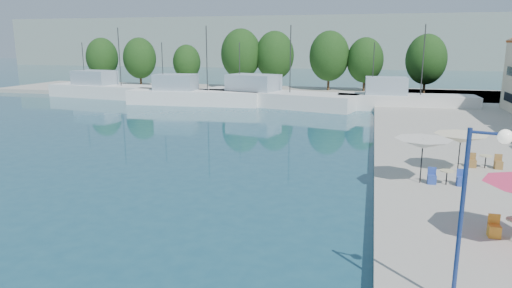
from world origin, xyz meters
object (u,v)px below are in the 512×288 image
(trawler_03, at_px, (271,97))
(umbrella_cream, at_px, (461,138))
(trawler_04, at_px, (402,101))
(street_lamp, at_px, (478,187))
(trawler_01, at_px, (108,90))
(umbrella_white, at_px, (423,144))
(trawler_02, at_px, (192,96))

(trawler_03, relative_size, umbrella_cream, 7.32)
(trawler_04, relative_size, street_lamp, 3.15)
(street_lamp, bearing_deg, trawler_04, 103.00)
(trawler_01, bearing_deg, trawler_04, 4.06)
(trawler_03, distance_m, umbrella_cream, 33.68)
(trawler_04, distance_m, street_lamp, 43.83)
(umbrella_white, bearing_deg, trawler_01, 138.92)
(trawler_01, distance_m, street_lamp, 61.24)
(trawler_01, xyz_separation_m, umbrella_white, (39.68, -34.60, 1.61))
(trawler_03, bearing_deg, street_lamp, -55.94)
(trawler_02, relative_size, umbrella_cream, 5.93)
(umbrella_cream, relative_size, street_lamp, 0.58)
(trawler_04, xyz_separation_m, umbrella_cream, (1.43, -29.07, 1.43))
(trawler_03, xyz_separation_m, umbrella_white, (14.93, -31.72, 1.61))
(umbrella_white, distance_m, street_lamp, 11.94)
(umbrella_white, height_order, umbrella_cream, umbrella_white)
(umbrella_cream, bearing_deg, street_lamp, -98.40)
(trawler_03, bearing_deg, umbrella_cream, -44.23)
(trawler_04, height_order, umbrella_white, trawler_04)
(trawler_01, relative_size, street_lamp, 3.82)
(trawler_01, bearing_deg, umbrella_cream, -29.25)
(trawler_01, bearing_deg, trawler_02, -7.88)
(trawler_01, relative_size, umbrella_white, 6.68)
(umbrella_white, bearing_deg, trawler_03, 115.20)
(umbrella_white, bearing_deg, trawler_02, 129.47)
(trawler_02, height_order, umbrella_white, trawler_02)
(trawler_01, height_order, trawler_03, same)
(trawler_02, bearing_deg, trawler_01, 161.62)
(trawler_04, relative_size, umbrella_white, 5.52)
(trawler_02, relative_size, street_lamp, 3.42)
(trawler_01, distance_m, trawler_02, 15.16)
(trawler_03, bearing_deg, umbrella_white, -49.77)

